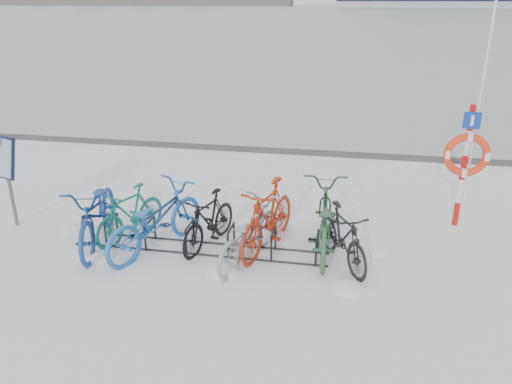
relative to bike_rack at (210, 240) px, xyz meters
name	(u,v)px	position (x,y,z in m)	size (l,w,h in m)	color
ground	(211,250)	(0.00, 0.00, -0.18)	(900.00, 900.00, 0.00)	white
ice_sheet	(349,12)	(0.00, 155.00, -0.17)	(400.00, 298.00, 0.02)	#A6B3BB
quay_edge	(268,150)	(0.00, 5.90, -0.13)	(400.00, 0.25, 0.10)	#3F3F42
bike_rack	(210,240)	(0.00, 0.00, 0.00)	(4.00, 0.48, 0.46)	black
info_board	(4,163)	(-3.89, 0.27, 1.07)	(0.62, 0.39, 1.73)	#595B5E
lifebuoy_station	(467,155)	(4.28, 1.79, 1.22)	(0.80, 0.23, 4.17)	#B90E0F
shoreline	(121,0)	(-122.02, 260.00, 2.61)	(180.00, 12.00, 9.50)	#4B4B4B
bike_0	(98,211)	(-1.98, -0.06, 0.41)	(0.79, 2.26, 1.19)	navy
bike_1	(130,212)	(-1.53, 0.23, 0.31)	(0.46, 1.62, 0.97)	#156D61
bike_2	(155,218)	(-0.92, -0.11, 0.40)	(0.76, 2.20, 1.15)	blue
bike_3	(209,219)	(-0.07, 0.20, 0.31)	(0.46, 1.63, 0.98)	black
bike_4	(248,231)	(0.70, -0.18, 0.33)	(0.67, 1.93, 1.01)	#919398
bike_5	(268,215)	(0.94, 0.28, 0.42)	(0.57, 2.00, 1.20)	#AC2B11
bike_6	(324,217)	(1.87, 0.43, 0.40)	(0.77, 2.22, 1.16)	#2E5A39
bike_7	(343,235)	(2.20, -0.01, 0.32)	(0.47, 1.65, 0.99)	black
snow_drifts	(241,252)	(0.53, 0.01, -0.18)	(6.00, 2.16, 0.18)	white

